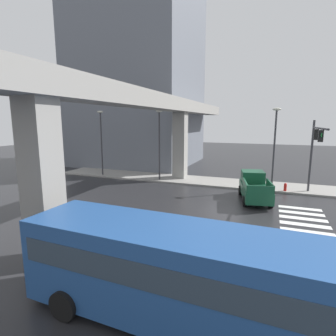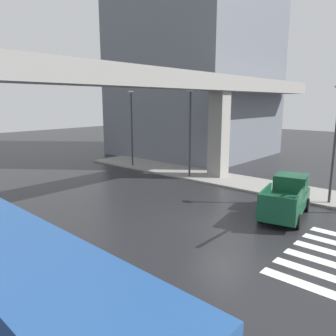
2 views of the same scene
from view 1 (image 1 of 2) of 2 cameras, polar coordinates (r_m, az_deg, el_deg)
The scene contains 12 objects.
ground_plane at distance 18.81m, azimuth 11.51°, elevation -9.19°, with size 120.00×120.00×0.00m, color #232326.
crosswalk_stripes at distance 18.72m, azimuth 27.04°, elevation -10.18°, with size 6.05×2.80×0.01m.
elevated_overpass at distance 19.75m, azimuth -6.05°, elevation 12.50°, with size 50.70×1.99×8.28m.
office_building at distance 41.29m, azimuth -6.34°, elevation 23.44°, with size 15.03×15.67×31.57m, color slate.
sidewalk_east at distance 27.31m, azimuth 10.47°, elevation -2.98°, with size 4.00×36.00×0.15m, color gray.
pickup_truck at distance 22.07m, azimuth 17.96°, elevation -3.94°, with size 5.38×2.87×2.08m.
city_bus at distance 8.37m, azimuth 5.32°, elevation -21.58°, with size 3.00×10.86×2.99m.
traffic_signal_mast at distance 23.87m, azimuth 28.97°, elevation 4.57°, with size 6.49×0.32×6.20m.
street_lamp_near_corner at distance 25.05m, azimuth 21.85°, elevation 5.70°, with size 0.44×0.70×7.24m.
street_lamp_mid_block at distance 27.20m, azimuth -1.87°, elevation 6.68°, with size 0.44×0.70×7.24m.
street_lamp_far_north at distance 30.62m, azimuth -14.09°, elevation 6.75°, with size 0.44×0.70×7.24m.
fire_hydrant at distance 25.28m, azimuth 23.75°, elevation -3.88°, with size 0.24×0.24×0.85m.
Camera 1 is at (-17.57, -2.82, 6.09)m, focal length 28.53 mm.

